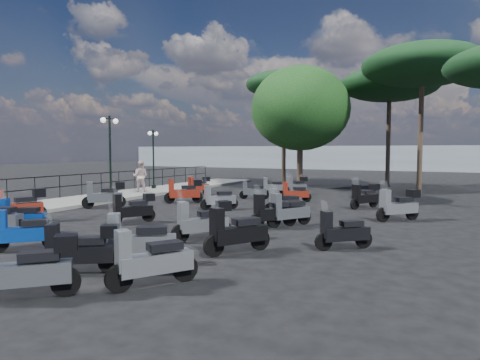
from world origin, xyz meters
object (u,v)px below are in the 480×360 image
at_px(scooter_14, 284,204).
at_px(scooter_1, 19,206).
at_px(lamp_post_1, 110,149).
at_px(pine_2, 284,85).
at_px(scooter_10, 296,186).
at_px(scooter_12, 24,232).
at_px(scooter_26, 365,197).
at_px(lamp_post_2, 153,155).
at_px(scooter_22, 236,233).
at_px(scooter_3, 184,192).
at_px(scooter_15, 253,191).
at_px(scooter_20, 294,193).
at_px(pedestrian_far, 140,176).
at_px(scooter_23, 343,232).
at_px(scooter_2, 104,195).
at_px(scooter_7, 21,217).
at_px(scooter_17, 26,269).
at_px(pine_0, 390,85).
at_px(scooter_19, 273,213).
at_px(scooter_18, 139,242).
at_px(scooter_25, 398,206).
at_px(scooter_16, 273,187).
at_px(scooter_21, 151,261).
at_px(scooter_13, 203,221).
at_px(scooter_8, 133,209).
at_px(scooter_4, 198,186).
at_px(scooter_11, 81,250).
at_px(pine_1, 422,66).
at_px(broadleaf_tree, 300,109).
at_px(scooter_9, 218,199).
at_px(scooter_24, 288,212).

bearing_deg(scooter_14, scooter_1, 104.03).
distance_m(lamp_post_1, pine_2, 12.71).
bearing_deg(scooter_10, scooter_1, 93.49).
relative_size(scooter_12, scooter_26, 0.87).
xyz_separation_m(lamp_post_2, scooter_22, (11.60, -11.95, -1.67)).
bearing_deg(scooter_3, pine_2, -41.18).
distance_m(scooter_15, scooter_20, 2.26).
bearing_deg(pedestrian_far, scooter_23, 126.34).
bearing_deg(scooter_23, scooter_2, 31.89).
relative_size(scooter_7, scooter_17, 1.07).
distance_m(lamp_post_2, scooter_7, 13.32).
bearing_deg(pine_0, scooter_20, -105.24).
relative_size(scooter_1, scooter_19, 1.16).
bearing_deg(scooter_18, scooter_25, -61.68).
bearing_deg(scooter_16, scooter_12, 162.28).
relative_size(scooter_16, scooter_22, 0.92).
relative_size(scooter_1, scooter_3, 1.14).
xyz_separation_m(lamp_post_2, scooter_21, (11.35, -14.85, -1.69)).
xyz_separation_m(lamp_post_1, scooter_13, (10.55, -7.82, -2.00)).
bearing_deg(scooter_2, scooter_8, -170.35).
bearing_deg(scooter_4, lamp_post_1, 52.32).
xyz_separation_m(lamp_post_1, scooter_19, (11.54, -5.19, -2.04)).
height_order(scooter_7, pine_2, pine_2).
bearing_deg(scooter_10, scooter_16, 39.88).
bearing_deg(scooter_4, scooter_13, 143.65).
height_order(pedestrian_far, scooter_4, pedestrian_far).
bearing_deg(scooter_8, scooter_23, -155.80).
bearing_deg(scooter_26, scooter_14, 84.25).
distance_m(scooter_11, scooter_25, 10.79).
xyz_separation_m(scooter_19, pine_1, (3.46, 13.92, 6.72)).
relative_size(scooter_4, scooter_15, 1.06).
bearing_deg(pine_2, scooter_14, -69.55).
bearing_deg(broadleaf_tree, scooter_15, -94.06).
height_order(pedestrian_far, scooter_26, pedestrian_far).
distance_m(scooter_16, scooter_21, 16.69).
height_order(scooter_8, scooter_19, scooter_19).
distance_m(scooter_18, broadleaf_tree, 19.04).
bearing_deg(scooter_1, scooter_11, 177.23).
bearing_deg(scooter_8, scooter_17, 146.72).
distance_m(scooter_4, scooter_15, 3.72).
distance_m(scooter_13, scooter_23, 3.71).
relative_size(lamp_post_1, scooter_9, 3.21).
distance_m(pedestrian_far, scooter_11, 15.41).
bearing_deg(scooter_3, scooter_4, -15.83).
relative_size(scooter_3, scooter_11, 1.07).
height_order(lamp_post_1, scooter_26, lamp_post_1).
height_order(scooter_1, scooter_26, scooter_1).
relative_size(lamp_post_1, scooter_24, 2.70).
distance_m(scooter_17, scooter_19, 7.97).
bearing_deg(scooter_12, scooter_16, -46.93).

